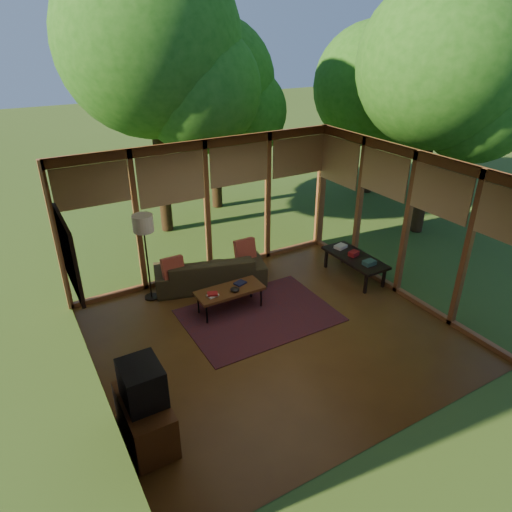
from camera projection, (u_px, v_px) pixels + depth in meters
floor at (274, 334)px, 7.50m from camera, size 5.50×5.50×0.00m
ceiling at (278, 174)px, 6.29m from camera, size 5.50×5.50×0.00m
wall_left at (89, 312)px, 5.66m from camera, size 0.04×5.00×2.70m
wall_front at (399, 352)px, 4.96m from camera, size 5.50×0.04×2.70m
window_wall_back at (207, 210)px, 8.83m from camera, size 5.50×0.12×2.70m
window_wall_right at (406, 226)px, 8.12m from camera, size 0.12×5.00×2.70m
exterior_lawn at (341, 161)px, 17.27m from camera, size 40.00×40.00×0.00m
tree_nw at (149, 43)px, 9.53m from camera, size 3.94×3.94×6.20m
tree_ne at (211, 82)px, 11.47m from camera, size 3.22×3.22×4.89m
tree_se at (441, 64)px, 9.56m from camera, size 3.56×3.56×5.61m
tree_far at (374, 86)px, 12.56m from camera, size 3.35×3.35×4.75m
rug at (259, 315)px, 7.97m from camera, size 2.54×1.80×0.01m
sofa at (210, 270)px, 8.81m from camera, size 2.25×1.37×0.61m
pillow_left at (173, 268)px, 8.31m from camera, size 0.40×0.21×0.42m
pillow_right at (245, 250)px, 8.98m from camera, size 0.42×0.22×0.44m
ct_book_lower at (213, 295)px, 7.74m from camera, size 0.20×0.17×0.03m
ct_book_upper at (213, 294)px, 7.73m from camera, size 0.21×0.18×0.03m
ct_book_side at (240, 283)px, 8.11m from camera, size 0.23×0.20×0.03m
ct_bowl at (235, 289)px, 7.87m from camera, size 0.16×0.16×0.07m
media_cabinet at (145, 419)px, 5.48m from camera, size 0.50×1.00×0.60m
television at (142, 383)px, 5.24m from camera, size 0.45×0.55×0.50m
console_book_a at (369, 263)px, 8.69m from camera, size 0.24×0.18×0.08m
console_book_b at (354, 254)px, 9.03m from camera, size 0.23×0.19×0.09m
console_book_c at (341, 247)px, 9.35m from camera, size 0.27×0.23×0.07m
floor_lamp at (143, 228)px, 7.87m from camera, size 0.36×0.36×1.65m
coffee_table at (230, 291)px, 7.96m from camera, size 1.20×0.50×0.43m
side_console at (355, 259)px, 9.04m from camera, size 0.60×1.40×0.46m
wall_painting at (69, 253)px, 6.67m from camera, size 0.06×1.35×1.15m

